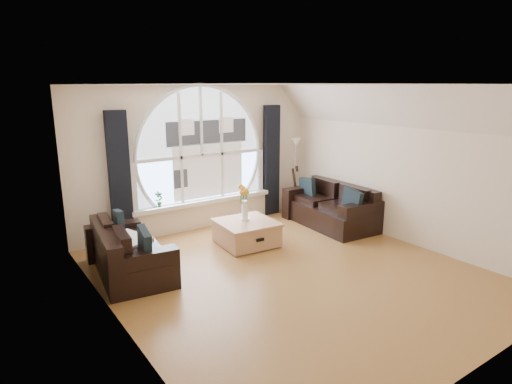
{
  "coord_description": "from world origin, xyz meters",
  "views": [
    {
      "loc": [
        -3.8,
        -4.55,
        2.69
      ],
      "look_at": [
        0.0,
        0.9,
        1.05
      ],
      "focal_mm": 30.4,
      "sensor_mm": 36.0,
      "label": 1
    }
  ],
  "objects_px": {
    "sofa_right": "(330,206)",
    "coffee_chest": "(246,232)",
    "guitar": "(293,190)",
    "floor_lamp": "(295,175)",
    "potted_plant": "(159,199)",
    "vase_flowers": "(245,198)",
    "sofa_left": "(129,248)"
  },
  "relations": [
    {
      "from": "sofa_right",
      "to": "coffee_chest",
      "type": "height_order",
      "value": "sofa_right"
    },
    {
      "from": "sofa_right",
      "to": "guitar",
      "type": "distance_m",
      "value": 1.06
    },
    {
      "from": "floor_lamp",
      "to": "potted_plant",
      "type": "relative_size",
      "value": 5.59
    },
    {
      "from": "coffee_chest",
      "to": "floor_lamp",
      "type": "relative_size",
      "value": 0.59
    },
    {
      "from": "vase_flowers",
      "to": "floor_lamp",
      "type": "distance_m",
      "value": 2.24
    },
    {
      "from": "sofa_right",
      "to": "guitar",
      "type": "xyz_separation_m",
      "value": [
        -0.07,
        1.05,
        0.13
      ]
    },
    {
      "from": "guitar",
      "to": "sofa_left",
      "type": "bearing_deg",
      "value": -171.37
    },
    {
      "from": "sofa_right",
      "to": "vase_flowers",
      "type": "distance_m",
      "value": 1.95
    },
    {
      "from": "coffee_chest",
      "to": "guitar",
      "type": "relative_size",
      "value": 0.89
    },
    {
      "from": "vase_flowers",
      "to": "coffee_chest",
      "type": "bearing_deg",
      "value": -105.09
    },
    {
      "from": "coffee_chest",
      "to": "potted_plant",
      "type": "xyz_separation_m",
      "value": [
        -1.04,
        1.28,
        0.46
      ]
    },
    {
      "from": "sofa_left",
      "to": "guitar",
      "type": "height_order",
      "value": "guitar"
    },
    {
      "from": "guitar",
      "to": "potted_plant",
      "type": "height_order",
      "value": "guitar"
    },
    {
      "from": "vase_flowers",
      "to": "guitar",
      "type": "xyz_separation_m",
      "value": [
        1.83,
        0.92,
        -0.28
      ]
    },
    {
      "from": "vase_flowers",
      "to": "floor_lamp",
      "type": "height_order",
      "value": "floor_lamp"
    },
    {
      "from": "sofa_right",
      "to": "vase_flowers",
      "type": "bearing_deg",
      "value": -179.77
    },
    {
      "from": "sofa_left",
      "to": "potted_plant",
      "type": "relative_size",
      "value": 5.85
    },
    {
      "from": "sofa_left",
      "to": "vase_flowers",
      "type": "xyz_separation_m",
      "value": [
        2.09,
        0.1,
        0.41
      ]
    },
    {
      "from": "potted_plant",
      "to": "sofa_right",
      "type": "bearing_deg",
      "value": -24.38
    },
    {
      "from": "vase_flowers",
      "to": "floor_lamp",
      "type": "xyz_separation_m",
      "value": [
        1.99,
        1.03,
        -0.01
      ]
    },
    {
      "from": "guitar",
      "to": "potted_plant",
      "type": "xyz_separation_m",
      "value": [
        -2.89,
        0.29,
        0.16
      ]
    },
    {
      "from": "vase_flowers",
      "to": "potted_plant",
      "type": "height_order",
      "value": "vase_flowers"
    },
    {
      "from": "sofa_left",
      "to": "sofa_right",
      "type": "bearing_deg",
      "value": 6.79
    },
    {
      "from": "coffee_chest",
      "to": "potted_plant",
      "type": "relative_size",
      "value": 3.28
    },
    {
      "from": "coffee_chest",
      "to": "potted_plant",
      "type": "height_order",
      "value": "potted_plant"
    },
    {
      "from": "sofa_right",
      "to": "floor_lamp",
      "type": "height_order",
      "value": "floor_lamp"
    },
    {
      "from": "sofa_right",
      "to": "floor_lamp",
      "type": "bearing_deg",
      "value": 90.11
    },
    {
      "from": "floor_lamp",
      "to": "potted_plant",
      "type": "distance_m",
      "value": 3.06
    },
    {
      "from": "coffee_chest",
      "to": "guitar",
      "type": "height_order",
      "value": "guitar"
    },
    {
      "from": "sofa_right",
      "to": "coffee_chest",
      "type": "distance_m",
      "value": 1.93
    },
    {
      "from": "sofa_right",
      "to": "guitar",
      "type": "bearing_deg",
      "value": 98.3
    },
    {
      "from": "sofa_left",
      "to": "vase_flowers",
      "type": "height_order",
      "value": "vase_flowers"
    }
  ]
}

